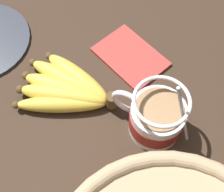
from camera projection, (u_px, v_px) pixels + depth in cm
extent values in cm
cube|color=#332319|center=(139.00, 132.00, 54.54)|extent=(138.10, 138.10, 3.45)
cylinder|color=silver|center=(156.00, 119.00, 50.01)|extent=(8.67, 8.67, 6.98)
cylinder|color=maroon|center=(156.00, 119.00, 50.10)|extent=(8.87, 8.87, 3.39)
torus|color=silver|center=(127.00, 102.00, 49.98)|extent=(5.55, 0.90, 5.55)
cylinder|color=#997551|center=(159.00, 109.00, 46.87)|extent=(7.47, 7.47, 0.40)
torus|color=silver|center=(162.00, 101.00, 44.59)|extent=(8.67, 8.67, 0.60)
cylinder|color=silver|center=(183.00, 116.00, 45.24)|extent=(4.57, 0.50, 13.23)
ellipsoid|color=silver|center=(163.00, 128.00, 51.41)|extent=(3.00, 2.00, 0.80)
cylinder|color=#4C381E|center=(112.00, 101.00, 52.75)|extent=(2.00, 2.00, 3.00)
ellipsoid|color=gold|center=(77.00, 77.00, 56.08)|extent=(14.76, 6.55, 3.28)
sphere|color=#4C381E|center=(49.00, 56.00, 58.33)|extent=(1.47, 1.47, 1.47)
ellipsoid|color=gold|center=(69.00, 81.00, 55.67)|extent=(16.05, 4.15, 3.28)
sphere|color=#4C381E|center=(33.00, 63.00, 57.60)|extent=(1.48, 1.48, 1.48)
ellipsoid|color=gold|center=(65.00, 88.00, 54.84)|extent=(15.72, 5.38, 3.48)
sphere|color=#4C381E|center=(26.00, 76.00, 56.10)|extent=(1.56, 1.56, 1.56)
ellipsoid|color=gold|center=(63.00, 96.00, 54.10)|extent=(15.66, 7.93, 3.47)
sphere|color=#4C381E|center=(20.00, 89.00, 54.70)|extent=(1.56, 1.56, 1.56)
ellipsoid|color=gold|center=(61.00, 104.00, 53.56)|extent=(15.09, 9.89, 2.99)
sphere|color=#4C381E|center=(16.00, 105.00, 53.49)|extent=(1.34, 1.34, 1.34)
cube|color=#A33833|center=(130.00, 57.00, 59.89)|extent=(15.57, 13.31, 0.60)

